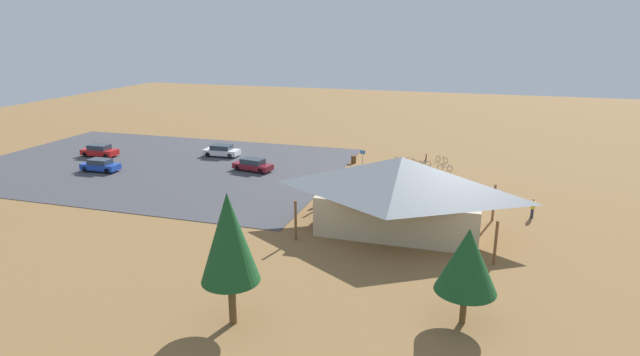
{
  "coord_description": "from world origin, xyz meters",
  "views": [
    {
      "loc": [
        -12.37,
        52.61,
        15.59
      ],
      "look_at": [
        2.14,
        5.35,
        1.2
      ],
      "focal_mm": 29.17,
      "sensor_mm": 36.0,
      "label": 1
    }
  ],
  "objects_px": {
    "pine_west": "(229,238)",
    "bicycle_purple_yard_front": "(445,168)",
    "bike_pavilion": "(400,190)",
    "bicycle_silver_mid_cluster": "(394,162)",
    "bicycle_blue_by_bin": "(423,164)",
    "visitor_at_bikes": "(322,194)",
    "trash_bin": "(354,159)",
    "visitor_near_lot": "(533,208)",
    "bicycle_white_trailside": "(426,168)",
    "bicycle_red_edge_south": "(426,158)",
    "bicycle_yellow_back_row": "(442,159)",
    "bicycle_green_lone_west": "(373,192)",
    "bicycle_red_yard_center": "(409,161)",
    "bicycle_teal_yard_right": "(439,196)",
    "bicycle_orange_near_porch": "(378,185)",
    "pine_midwest": "(467,260)",
    "lot_sign": "(363,156)",
    "car_red_by_curb": "(100,151)",
    "car_maroon_back_corner": "(253,165)",
    "car_white_near_entry": "(222,151)",
    "bicycle_orange_front_row": "(417,191)",
    "car_blue_far_end": "(100,165)",
    "bicycle_black_lone_east": "(400,185)"
  },
  "relations": [
    {
      "from": "bicycle_red_yard_center",
      "to": "bicycle_red_edge_south",
      "type": "relative_size",
      "value": 0.91
    },
    {
      "from": "bicycle_green_lone_west",
      "to": "bicycle_purple_yard_front",
      "type": "bearing_deg",
      "value": -117.8
    },
    {
      "from": "bicycle_blue_by_bin",
      "to": "car_maroon_back_corner",
      "type": "relative_size",
      "value": 0.35
    },
    {
      "from": "bike_pavilion",
      "to": "car_red_by_curb",
      "type": "bearing_deg",
      "value": -18.69
    },
    {
      "from": "bicycle_white_trailside",
      "to": "car_maroon_back_corner",
      "type": "height_order",
      "value": "car_maroon_back_corner"
    },
    {
      "from": "bicycle_teal_yard_right",
      "to": "bicycle_orange_near_porch",
      "type": "bearing_deg",
      "value": -16.26
    },
    {
      "from": "trash_bin",
      "to": "car_blue_far_end",
      "type": "bearing_deg",
      "value": 24.68
    },
    {
      "from": "bicycle_green_lone_west",
      "to": "bicycle_red_edge_south",
      "type": "distance_m",
      "value": 15.62
    },
    {
      "from": "bicycle_yellow_back_row",
      "to": "bicycle_green_lone_west",
      "type": "relative_size",
      "value": 1.01
    },
    {
      "from": "bicycle_yellow_back_row",
      "to": "bicycle_purple_yard_front",
      "type": "height_order",
      "value": "bicycle_yellow_back_row"
    },
    {
      "from": "bicycle_white_trailside",
      "to": "bicycle_red_edge_south",
      "type": "xyz_separation_m",
      "value": [
        0.48,
        -4.83,
        0.02
      ]
    },
    {
      "from": "bicycle_orange_front_row",
      "to": "bicycle_white_trailside",
      "type": "height_order",
      "value": "bicycle_orange_front_row"
    },
    {
      "from": "trash_bin",
      "to": "visitor_near_lot",
      "type": "xyz_separation_m",
      "value": [
        -18.82,
        13.52,
        0.44
      ]
    },
    {
      "from": "bicycle_teal_yard_right",
      "to": "bicycle_silver_mid_cluster",
      "type": "height_order",
      "value": "bicycle_silver_mid_cluster"
    },
    {
      "from": "car_white_near_entry",
      "to": "bicycle_white_trailside",
      "type": "bearing_deg",
      "value": -178.99
    },
    {
      "from": "bicycle_white_trailside",
      "to": "bicycle_yellow_back_row",
      "type": "bearing_deg",
      "value": -106.33
    },
    {
      "from": "pine_midwest",
      "to": "bicycle_silver_mid_cluster",
      "type": "bearing_deg",
      "value": -74.47
    },
    {
      "from": "bicycle_red_edge_south",
      "to": "car_red_by_curb",
      "type": "xyz_separation_m",
      "value": [
        39.21,
        9.78,
        0.4
      ]
    },
    {
      "from": "car_blue_far_end",
      "to": "car_white_near_entry",
      "type": "xyz_separation_m",
      "value": [
        -9.7,
        -10.33,
        0.02
      ]
    },
    {
      "from": "bicycle_red_yard_center",
      "to": "bicycle_red_edge_south",
      "type": "height_order",
      "value": "bicycle_red_edge_south"
    },
    {
      "from": "bicycle_orange_front_row",
      "to": "visitor_at_bikes",
      "type": "relative_size",
      "value": 0.77
    },
    {
      "from": "bicycle_yellow_back_row",
      "to": "car_maroon_back_corner",
      "type": "distance_m",
      "value": 22.52
    },
    {
      "from": "bicycle_red_yard_center",
      "to": "bicycle_blue_by_bin",
      "type": "relative_size",
      "value": 0.98
    },
    {
      "from": "pine_midwest",
      "to": "bicycle_blue_by_bin",
      "type": "xyz_separation_m",
      "value": [
        5.69,
        -32.88,
        -3.36
      ]
    },
    {
      "from": "car_white_near_entry",
      "to": "visitor_near_lot",
      "type": "height_order",
      "value": "visitor_near_lot"
    },
    {
      "from": "lot_sign",
      "to": "pine_west",
      "type": "xyz_separation_m",
      "value": [
        -0.32,
        33.8,
        3.6
      ]
    },
    {
      "from": "visitor_at_bikes",
      "to": "bicycle_teal_yard_right",
      "type": "bearing_deg",
      "value": -156.7
    },
    {
      "from": "bike_pavilion",
      "to": "bicycle_silver_mid_cluster",
      "type": "bearing_deg",
      "value": -79.72
    },
    {
      "from": "pine_west",
      "to": "bicycle_white_trailside",
      "type": "bearing_deg",
      "value": -101.09
    },
    {
      "from": "bicycle_yellow_back_row",
      "to": "bicycle_black_lone_east",
      "type": "bearing_deg",
      "value": 75.25
    },
    {
      "from": "bicycle_red_yard_center",
      "to": "bicycle_black_lone_east",
      "type": "height_order",
      "value": "bicycle_red_yard_center"
    },
    {
      "from": "pine_west",
      "to": "bicycle_white_trailside",
      "type": "distance_m",
      "value": 35.55
    },
    {
      "from": "bicycle_blue_by_bin",
      "to": "bicycle_white_trailside",
      "type": "bearing_deg",
      "value": 103.39
    },
    {
      "from": "bicycle_purple_yard_front",
      "to": "bicycle_blue_by_bin",
      "type": "xyz_separation_m",
      "value": [
        2.52,
        -1.07,
        0.02
      ]
    },
    {
      "from": "trash_bin",
      "to": "car_blue_far_end",
      "type": "xyz_separation_m",
      "value": [
        26.21,
        12.05,
        0.29
      ]
    },
    {
      "from": "pine_midwest",
      "to": "bicycle_blue_by_bin",
      "type": "bearing_deg",
      "value": -80.17
    },
    {
      "from": "bike_pavilion",
      "to": "visitor_at_bikes",
      "type": "height_order",
      "value": "bike_pavilion"
    },
    {
      "from": "bicycle_blue_by_bin",
      "to": "visitor_at_bikes",
      "type": "height_order",
      "value": "visitor_at_bikes"
    },
    {
      "from": "bicycle_orange_near_porch",
      "to": "car_red_by_curb",
      "type": "xyz_separation_m",
      "value": [
        35.8,
        -2.85,
        0.41
      ]
    },
    {
      "from": "pine_midwest",
      "to": "bicycle_orange_front_row",
      "type": "relative_size",
      "value": 3.92
    },
    {
      "from": "car_white_near_entry",
      "to": "visitor_near_lot",
      "type": "xyz_separation_m",
      "value": [
        -35.33,
        11.8,
        0.12
      ]
    },
    {
      "from": "pine_midwest",
      "to": "visitor_at_bikes",
      "type": "bearing_deg",
      "value": -52.11
    },
    {
      "from": "bicycle_orange_near_porch",
      "to": "car_red_by_curb",
      "type": "bearing_deg",
      "value": -4.55
    },
    {
      "from": "bicycle_green_lone_west",
      "to": "car_maroon_back_corner",
      "type": "bearing_deg",
      "value": -18.21
    },
    {
      "from": "pine_west",
      "to": "bicycle_purple_yard_front",
      "type": "relative_size",
      "value": 4.41
    },
    {
      "from": "visitor_at_bikes",
      "to": "visitor_near_lot",
      "type": "bearing_deg",
      "value": -174.55
    },
    {
      "from": "pine_west",
      "to": "car_maroon_back_corner",
      "type": "xyz_separation_m",
      "value": [
        11.83,
        -29.01,
        -4.28
      ]
    },
    {
      "from": "bicycle_white_trailside",
      "to": "bicycle_orange_near_porch",
      "type": "bearing_deg",
      "value": 63.49
    },
    {
      "from": "pine_west",
      "to": "visitor_near_lot",
      "type": "relative_size",
      "value": 4.44
    },
    {
      "from": "lot_sign",
      "to": "pine_west",
      "type": "bearing_deg",
      "value": 90.53
    }
  ]
}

